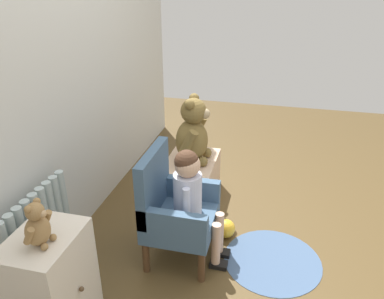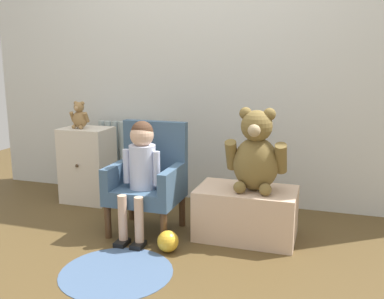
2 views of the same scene
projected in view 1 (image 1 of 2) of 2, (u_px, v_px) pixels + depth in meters
name	position (u px, v px, depth m)	size (l,w,h in m)	color
ground_plane	(258.00, 249.00, 2.47)	(6.00, 6.00, 0.00)	brown
back_wall	(58.00, 56.00, 2.22)	(3.80, 0.05, 2.40)	silver
radiator	(42.00, 243.00, 2.05)	(0.56, 0.05, 0.63)	#A4B6B8
small_dresser	(53.00, 288.00, 1.78)	(0.38, 0.31, 0.60)	beige
child_armchair	(173.00, 208.00, 2.28)	(0.45, 0.41, 0.72)	#3F5B77
child_figure	(192.00, 191.00, 2.20)	(0.25, 0.35, 0.75)	silver
low_bench	(190.00, 181.00, 2.95)	(0.63, 0.38, 0.32)	beige
large_teddy_bear	(193.00, 133.00, 2.82)	(0.38, 0.26, 0.52)	brown
small_teddy_bear	(37.00, 226.00, 1.57)	(0.15, 0.11, 0.21)	olive
floor_rug	(272.00, 260.00, 2.37)	(0.61, 0.61, 0.01)	#435C7F
toy_ball	(226.00, 228.00, 2.56)	(0.13, 0.13, 0.13)	gold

